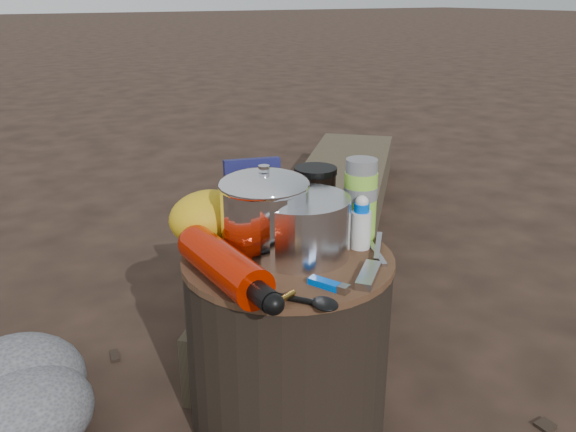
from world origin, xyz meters
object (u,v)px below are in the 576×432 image
stump (288,340)px  camping_pot (265,214)px  log_main (329,218)px  travel_mug (315,198)px  fuel_bottle (224,265)px  thermos (360,200)px

stump → camping_pot: bearing=137.3°
stump → camping_pot: size_ratio=2.40×
log_main → travel_mug: size_ratio=15.55×
stump → fuel_bottle: fuel_bottle is taller
stump → thermos: (0.18, 0.00, 0.28)m
travel_mug → thermos: bearing=-69.7°
stump → thermos: size_ratio=2.43×
log_main → camping_pot: camping_pot is taller
camping_pot → travel_mug: bearing=25.3°
travel_mug → fuel_bottle: bearing=-152.0°
log_main → stump: bearing=-86.4°
stump → log_main: bearing=50.5°
thermos → travel_mug: (-0.04, 0.11, -0.02)m
travel_mug → camping_pot: bearing=-154.7°
camping_pot → thermos: bearing=-7.5°
stump → travel_mug: bearing=39.4°
camping_pot → log_main: bearing=47.9°
stump → log_main: stump is taller
fuel_bottle → log_main: bearing=44.0°
fuel_bottle → camping_pot: bearing=29.6°
thermos → travel_mug: thermos is taller
camping_pot → travel_mug: (0.17, 0.08, -0.02)m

